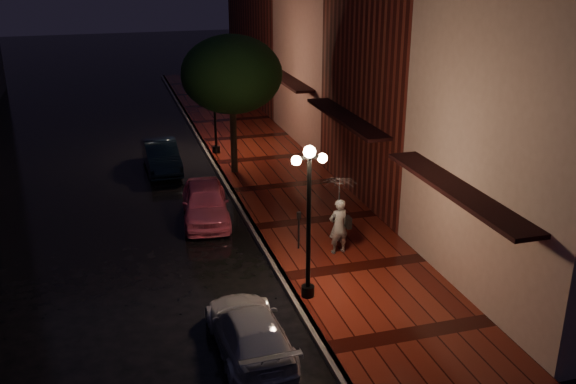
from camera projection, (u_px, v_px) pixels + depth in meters
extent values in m
plane|color=black|center=(253.00, 231.00, 22.12)|extent=(120.00, 120.00, 0.00)
cube|color=#40100B|center=(315.00, 222.00, 22.69)|extent=(4.50, 60.00, 0.15)
cube|color=#595451|center=(253.00, 229.00, 22.10)|extent=(0.25, 60.00, 0.15)
cube|color=gray|center=(558.00, 144.00, 17.07)|extent=(5.00, 8.00, 8.50)
cube|color=#511914|center=(421.00, 53.00, 23.82)|extent=(5.00, 8.00, 11.00)
cube|color=#8C5951|center=(344.00, 50.00, 31.36)|extent=(5.00, 8.00, 9.00)
cube|color=#511914|center=(287.00, 20.00, 40.16)|extent=(5.00, 12.00, 10.00)
cylinder|color=black|center=(309.00, 229.00, 16.97)|extent=(0.12, 0.12, 4.00)
cylinder|color=black|center=(308.00, 291.00, 17.62)|extent=(0.36, 0.36, 0.30)
cube|color=black|center=(309.00, 157.00, 16.26)|extent=(0.70, 0.08, 0.08)
sphere|color=#EBBD8D|center=(310.00, 152.00, 16.21)|extent=(0.32, 0.32, 0.32)
sphere|color=#EBBD8D|center=(296.00, 160.00, 16.19)|extent=(0.26, 0.26, 0.26)
sphere|color=#EBBD8D|center=(322.00, 158.00, 16.37)|extent=(0.26, 0.26, 0.26)
cylinder|color=black|center=(215.00, 111.00, 29.54)|extent=(0.12, 0.12, 4.00)
cylinder|color=black|center=(216.00, 149.00, 30.19)|extent=(0.36, 0.36, 0.30)
cube|color=black|center=(213.00, 67.00, 28.84)|extent=(0.70, 0.08, 0.08)
sphere|color=#EBBD8D|center=(213.00, 64.00, 28.78)|extent=(0.32, 0.32, 0.32)
sphere|color=#EBBD8D|center=(205.00, 69.00, 28.76)|extent=(0.26, 0.26, 0.26)
sphere|color=#EBBD8D|center=(221.00, 68.00, 28.95)|extent=(0.26, 0.26, 0.26)
cylinder|color=black|center=(234.00, 136.00, 27.05)|extent=(0.28, 0.28, 3.20)
ellipsoid|color=black|center=(232.00, 74.00, 26.14)|extent=(4.16, 4.16, 3.20)
sphere|color=black|center=(246.00, 85.00, 27.07)|extent=(1.80, 1.80, 1.80)
sphere|color=black|center=(221.00, 90.00, 25.53)|extent=(1.80, 1.80, 1.80)
imported|color=#E35D7F|center=(205.00, 203.00, 22.77)|extent=(2.04, 4.14, 1.36)
imported|color=black|center=(161.00, 156.00, 28.01)|extent=(1.48, 3.98, 1.30)
imported|color=#B9B9C1|center=(250.00, 331.00, 15.25)|extent=(1.71, 4.02, 1.16)
imported|color=white|center=(338.00, 226.00, 19.92)|extent=(0.71, 0.52, 1.79)
imported|color=silver|center=(339.00, 192.00, 19.52)|extent=(1.04, 1.06, 0.95)
cylinder|color=black|center=(339.00, 214.00, 19.77)|extent=(0.02, 0.02, 1.43)
cube|color=black|center=(348.00, 222.00, 19.91)|extent=(0.14, 0.33, 0.36)
cylinder|color=black|center=(299.00, 233.00, 20.30)|extent=(0.06, 0.06, 1.05)
cube|color=black|center=(299.00, 215.00, 20.09)|extent=(0.12, 0.10, 0.21)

